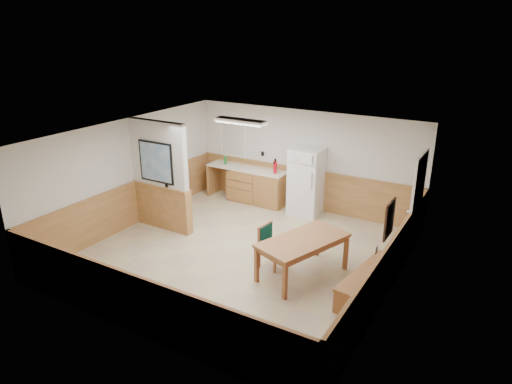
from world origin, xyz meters
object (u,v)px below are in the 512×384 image
Objects in this scene: dining_table at (303,244)px; dining_chair at (269,242)px; dining_bench at (367,276)px; fire_extinguisher at (275,167)px; refrigerator at (306,182)px; soap_bottle at (225,160)px.

dining_table is 2.25× the size of dining_chair.
dining_bench is at bearing 5.92° from dining_chair.
dining_table is 1.08× the size of dining_bench.
fire_extinguisher is (-1.35, 2.75, 0.57)m from dining_chair.
refrigerator is 3.72m from dining_bench.
dining_table is at bearing 5.04° from dining_chair.
refrigerator reaches higher than fire_extinguisher.
soap_bottle reaches higher than dining_bench.
refrigerator reaches higher than dining_chair.
fire_extinguisher is (-0.87, 0.01, 0.23)m from refrigerator.
dining_bench is at bearing -30.31° from soap_bottle.
dining_chair is at bearing -44.11° from soap_bottle.
soap_bottle is (-2.88, 2.79, 0.51)m from dining_chair.
refrigerator is 1.96× the size of dining_chair.
refrigerator is 3.02m from dining_table.
dining_table is 8.71× the size of soap_bottle.
soap_bottle is at bearing 177.07° from refrigerator.
fire_extinguisher reaches higher than dining_bench.
soap_bottle is at bearing 157.97° from dining_bench.
dining_bench is 2.08× the size of dining_chair.
refrigerator reaches higher than dining_bench.
fire_extinguisher is at bearing 177.50° from refrigerator.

